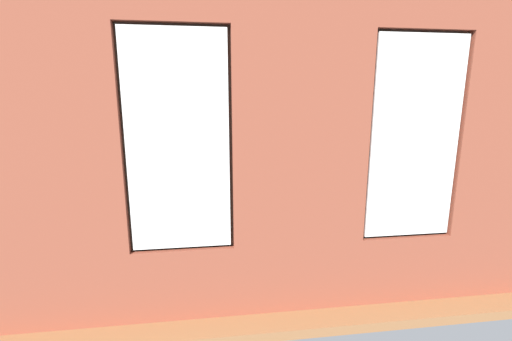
{
  "coord_description": "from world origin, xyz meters",
  "views": [
    {
      "loc": [
        0.86,
        5.86,
        2.15
      ],
      "look_at": [
        0.12,
        0.4,
        0.98
      ],
      "focal_mm": 24.0,
      "sensor_mm": 36.0,
      "label": 1
    }
  ],
  "objects_px": {
    "coffee_table": "(238,199)",
    "potted_plant_mid_room_small": "(295,181)",
    "couch_left": "(387,198)",
    "cup_ceramic": "(257,191)",
    "table_plant_small": "(215,192)",
    "potted_plant_near_tv": "(121,187)",
    "remote_black": "(238,196)",
    "potted_plant_by_left_couch": "(341,183)",
    "potted_plant_foreground_right": "(140,164)",
    "media_console": "(107,205)",
    "couch_by_window": "(253,252)",
    "potted_plant_beside_window_right": "(149,242)",
    "remote_gray": "(244,198)",
    "tv_flatscreen": "(104,174)",
    "papasan_chair": "(252,174)"
  },
  "relations": [
    {
      "from": "coffee_table",
      "to": "potted_plant_mid_room_small",
      "type": "relative_size",
      "value": 2.34
    },
    {
      "from": "couch_left",
      "to": "cup_ceramic",
      "type": "height_order",
      "value": "couch_left"
    },
    {
      "from": "cup_ceramic",
      "to": "table_plant_small",
      "type": "distance_m",
      "value": 0.84
    },
    {
      "from": "potted_plant_near_tv",
      "to": "couch_left",
      "type": "bearing_deg",
      "value": -172.97
    },
    {
      "from": "remote_black",
      "to": "potted_plant_near_tv",
      "type": "xyz_separation_m",
      "value": [
        1.81,
        0.75,
        0.43
      ]
    },
    {
      "from": "potted_plant_by_left_couch",
      "to": "potted_plant_near_tv",
      "type": "distance_m",
      "value": 4.62
    },
    {
      "from": "potted_plant_foreground_right",
      "to": "media_console",
      "type": "bearing_deg",
      "value": 79.68
    },
    {
      "from": "potted_plant_by_left_couch",
      "to": "coffee_table",
      "type": "bearing_deg",
      "value": 25.15
    },
    {
      "from": "couch_by_window",
      "to": "table_plant_small",
      "type": "height_order",
      "value": "couch_by_window"
    },
    {
      "from": "potted_plant_near_tv",
      "to": "couch_by_window",
      "type": "bearing_deg",
      "value": 142.88
    },
    {
      "from": "potted_plant_foreground_right",
      "to": "potted_plant_beside_window_right",
      "type": "bearing_deg",
      "value": 101.74
    },
    {
      "from": "coffee_table",
      "to": "media_console",
      "type": "xyz_separation_m",
      "value": [
        2.36,
        -0.32,
        -0.12
      ]
    },
    {
      "from": "remote_gray",
      "to": "potted_plant_near_tv",
      "type": "distance_m",
      "value": 2.06
    },
    {
      "from": "coffee_table",
      "to": "cup_ceramic",
      "type": "relative_size",
      "value": 13.72
    },
    {
      "from": "potted_plant_beside_window_right",
      "to": "tv_flatscreen",
      "type": "bearing_deg",
      "value": -65.25
    },
    {
      "from": "potted_plant_near_tv",
      "to": "tv_flatscreen",
      "type": "bearing_deg",
      "value": -62.92
    },
    {
      "from": "table_plant_small",
      "to": "papasan_chair",
      "type": "relative_size",
      "value": 0.22
    },
    {
      "from": "papasan_chair",
      "to": "potted_plant_mid_room_small",
      "type": "height_order",
      "value": "papasan_chair"
    },
    {
      "from": "potted_plant_beside_window_right",
      "to": "couch_by_window",
      "type": "bearing_deg",
      "value": -175.19
    },
    {
      "from": "couch_by_window",
      "to": "table_plant_small",
      "type": "bearing_deg",
      "value": -78.05
    },
    {
      "from": "potted_plant_mid_room_small",
      "to": "tv_flatscreen",
      "type": "bearing_deg",
      "value": 11.37
    },
    {
      "from": "cup_ceramic",
      "to": "potted_plant_mid_room_small",
      "type": "height_order",
      "value": "potted_plant_mid_room_small"
    },
    {
      "from": "couch_by_window",
      "to": "potted_plant_mid_room_small",
      "type": "distance_m",
      "value": 3.46
    },
    {
      "from": "media_console",
      "to": "potted_plant_near_tv",
      "type": "relative_size",
      "value": 0.9
    },
    {
      "from": "coffee_table",
      "to": "potted_plant_mid_room_small",
      "type": "distance_m",
      "value": 1.7
    },
    {
      "from": "coffee_table",
      "to": "media_console",
      "type": "bearing_deg",
      "value": -7.77
    },
    {
      "from": "couch_left",
      "to": "potted_plant_foreground_right",
      "type": "bearing_deg",
      "value": -111.86
    },
    {
      "from": "papasan_chair",
      "to": "tv_flatscreen",
      "type": "bearing_deg",
      "value": 25.31
    },
    {
      "from": "media_console",
      "to": "potted_plant_mid_room_small",
      "type": "xyz_separation_m",
      "value": [
        -3.69,
        -0.74,
        0.14
      ]
    },
    {
      "from": "papasan_chair",
      "to": "potted_plant_by_left_couch",
      "type": "bearing_deg",
      "value": 164.11
    },
    {
      "from": "couch_by_window",
      "to": "potted_plant_near_tv",
      "type": "height_order",
      "value": "potted_plant_near_tv"
    },
    {
      "from": "remote_gray",
      "to": "potted_plant_mid_room_small",
      "type": "height_order",
      "value": "potted_plant_mid_room_small"
    },
    {
      "from": "remote_black",
      "to": "potted_plant_by_left_couch",
      "type": "bearing_deg",
      "value": -36.63
    },
    {
      "from": "tv_flatscreen",
      "to": "couch_left",
      "type": "bearing_deg",
      "value": 174.31
    },
    {
      "from": "remote_black",
      "to": "couch_by_window",
      "type": "bearing_deg",
      "value": -151.46
    },
    {
      "from": "potted_plant_by_left_couch",
      "to": "potted_plant_mid_room_small",
      "type": "bearing_deg",
      "value": 2.93
    },
    {
      "from": "cup_ceramic",
      "to": "media_console",
      "type": "bearing_deg",
      "value": -3.73
    },
    {
      "from": "tv_flatscreen",
      "to": "potted_plant_near_tv",
      "type": "height_order",
      "value": "potted_plant_near_tv"
    },
    {
      "from": "media_console",
      "to": "potted_plant_mid_room_small",
      "type": "height_order",
      "value": "potted_plant_mid_room_small"
    },
    {
      "from": "couch_left",
      "to": "potted_plant_by_left_couch",
      "type": "xyz_separation_m",
      "value": [
        0.4,
        -1.31,
        -0.03
      ]
    },
    {
      "from": "tv_flatscreen",
      "to": "potted_plant_mid_room_small",
      "type": "xyz_separation_m",
      "value": [
        -3.69,
        -0.74,
        -0.44
      ]
    },
    {
      "from": "coffee_table",
      "to": "potted_plant_mid_room_small",
      "type": "height_order",
      "value": "potted_plant_mid_room_small"
    },
    {
      "from": "couch_left",
      "to": "papasan_chair",
      "type": "xyz_separation_m",
      "value": [
        2.31,
        -1.85,
        0.11
      ]
    },
    {
      "from": "couch_left",
      "to": "potted_plant_by_left_couch",
      "type": "relative_size",
      "value": 3.7
    },
    {
      "from": "table_plant_small",
      "to": "potted_plant_foreground_right",
      "type": "xyz_separation_m",
      "value": [
        1.64,
        -2.1,
        0.13
      ]
    },
    {
      "from": "couch_by_window",
      "to": "potted_plant_by_left_couch",
      "type": "height_order",
      "value": "couch_by_window"
    },
    {
      "from": "table_plant_small",
      "to": "potted_plant_near_tv",
      "type": "xyz_separation_m",
      "value": [
        1.39,
        0.63,
        0.31
      ]
    },
    {
      "from": "cup_ceramic",
      "to": "tv_flatscreen",
      "type": "bearing_deg",
      "value": -3.79
    },
    {
      "from": "couch_left",
      "to": "tv_flatscreen",
      "type": "distance_m",
      "value": 5.19
    },
    {
      "from": "potted_plant_by_left_couch",
      "to": "potted_plant_near_tv",
      "type": "relative_size",
      "value": 0.34
    }
  ]
}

